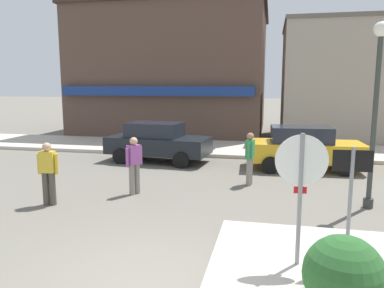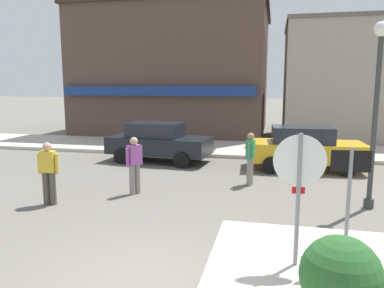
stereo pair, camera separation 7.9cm
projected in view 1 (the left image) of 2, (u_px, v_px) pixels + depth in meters
The scene contains 12 objects.
kerb_far at pixel (230, 149), 17.47m from camera, with size 80.00×4.00×0.15m, color beige.
stop_sign at pixel (301, 182), 5.89m from camera, with size 0.82×0.09×2.30m.
one_way_sign at pixel (350, 196), 5.82m from camera, with size 0.60×0.07×2.10m.
planter at pixel (343, 288), 4.61m from camera, with size 1.10×1.10×1.23m.
lamp_post at pixel (377, 88), 8.87m from camera, with size 0.36×0.36×4.54m.
parked_car_nearest at pixel (158, 141), 14.80m from camera, with size 4.16×2.19×1.56m.
parked_car_second at pixel (304, 147), 13.43m from camera, with size 4.09×2.05×1.56m.
pedestrian_crossing_near at pixel (48, 172), 9.43m from camera, with size 0.56×0.26×1.61m.
pedestrian_crossing_far at pixel (134, 164), 10.37m from camera, with size 0.38×0.52×1.61m.
pedestrian_kerb_side at pixel (250, 157), 11.34m from camera, with size 0.27×0.56×1.61m.
building_corner_shop at pixel (177, 72), 24.31m from camera, with size 11.35×10.10×7.63m.
building_storefront_left_near at pixel (340, 82), 20.74m from camera, with size 6.29×6.11×6.37m.
Camera 1 is at (1.80, -4.96, 3.04)m, focal length 35.00 mm.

